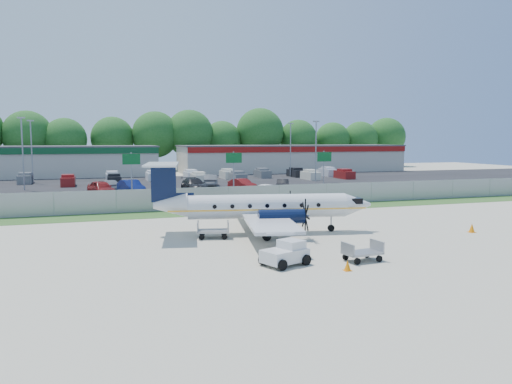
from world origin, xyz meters
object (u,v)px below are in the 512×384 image
object	(u,v)px
pushback_tug	(286,253)
baggage_cart_far	(362,252)
baggage_cart_near	(213,230)
aircraft	(262,206)

from	to	relation	value
pushback_tug	baggage_cart_far	bearing A→B (deg)	-7.47
pushback_tug	baggage_cart_near	world-z (taller)	pushback_tug
aircraft	pushback_tug	world-z (taller)	aircraft
aircraft	baggage_cart_far	size ratio (longest dim) A/B	7.66
aircraft	baggage_cart_near	world-z (taller)	aircraft
aircraft	baggage_cart_near	xyz separation A→B (m)	(-3.57, -0.64, -1.34)
aircraft	pushback_tug	distance (m)	8.74
pushback_tug	aircraft	bearing A→B (deg)	78.99
pushback_tug	baggage_cart_far	xyz separation A→B (m)	(4.05, -0.53, -0.11)
aircraft	baggage_cart_far	world-z (taller)	aircraft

